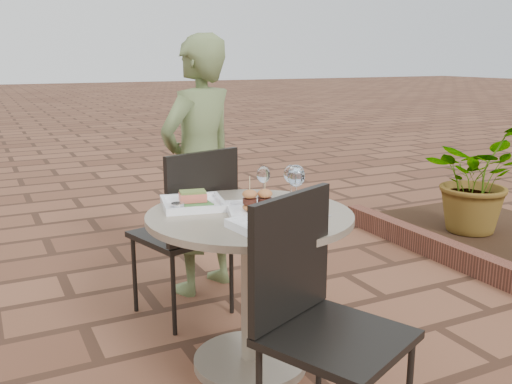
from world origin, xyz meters
name	(u,v)px	position (x,y,z in m)	size (l,w,h in m)	color
ground	(300,363)	(0.00, 0.00, 0.00)	(60.00, 60.00, 0.00)	brown
cafe_table	(250,266)	(-0.21, 0.09, 0.48)	(0.90, 0.90, 0.73)	gray
chair_far	(191,221)	(-0.27, 0.67, 0.55)	(0.54, 0.54, 0.93)	black
chair_near	(315,304)	(-0.24, -0.49, 0.55)	(0.58, 0.58, 0.93)	black
diner	(199,167)	(-0.08, 1.04, 0.76)	(0.55, 0.36, 1.52)	#546336
plate_salmon	(193,202)	(-0.40, 0.30, 0.75)	(0.32, 0.32, 0.07)	white
plate_sliders	(257,206)	(-0.18, 0.07, 0.76)	(0.32, 0.32, 0.16)	white
plate_tuna	(274,225)	(-0.23, -0.17, 0.75)	(0.32, 0.32, 0.03)	white
wine_glass_right	(296,177)	(0.03, 0.11, 0.86)	(0.08, 0.08, 0.19)	white
wine_glass_mid	(263,175)	(-0.03, 0.31, 0.84)	(0.07, 0.07, 0.15)	white
wine_glass_far	(291,175)	(0.07, 0.22, 0.85)	(0.07, 0.07, 0.17)	white
steel_ramekin	(178,208)	(-0.49, 0.23, 0.75)	(0.06, 0.06, 0.04)	silver
cutlery_set	(310,213)	(0.02, -0.03, 0.73)	(0.09, 0.20, 0.00)	silver
planter_curb	(495,271)	(1.60, 0.30, 0.07)	(0.12, 3.00, 0.15)	brown
potted_plant_a	(473,177)	(2.17, 1.05, 0.48)	(0.76, 0.66, 0.85)	#33662D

